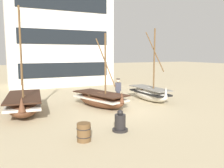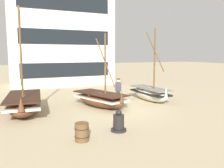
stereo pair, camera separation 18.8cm
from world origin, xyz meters
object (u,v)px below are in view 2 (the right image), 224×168
(capstan_winch, at_px, (119,123))
(fishing_boat_far_right, at_px, (100,99))
(fishing_boat_near_left, at_px, (150,93))
(fisherman_by_hull, at_px, (118,92))
(harbor_building_main, at_px, (60,39))
(wooden_barrel, at_px, (82,132))
(fishing_boat_centre_large, at_px, (24,103))

(capstan_winch, bearing_deg, fishing_boat_far_right, 77.76)
(fishing_boat_near_left, relative_size, capstan_winch, 5.27)
(fisherman_by_hull, distance_m, harbor_building_main, 12.15)
(capstan_winch, relative_size, wooden_barrel, 1.33)
(fisherman_by_hull, xyz_separation_m, capstan_winch, (-2.29, -4.66, -0.47))
(fisherman_by_hull, distance_m, wooden_barrel, 6.51)
(fishing_boat_far_right, relative_size, fisherman_by_hull, 2.64)
(fishing_boat_near_left, relative_size, wooden_barrel, 7.03)
(harbor_building_main, bearing_deg, fishing_boat_near_left, -72.05)
(fishing_boat_near_left, xyz_separation_m, harbor_building_main, (-3.66, 11.29, 4.30))
(fishing_boat_near_left, bearing_deg, fisherman_by_hull, -177.14)
(fishing_boat_centre_large, relative_size, fishing_boat_far_right, 1.27)
(fishing_boat_far_right, relative_size, wooden_barrel, 6.36)
(fishing_boat_centre_large, distance_m, wooden_barrel, 5.53)
(wooden_barrel, bearing_deg, fishing_boat_near_left, 38.33)
(fishing_boat_centre_large, xyz_separation_m, capstan_winch, (3.42, -4.85, -0.20))
(fishing_boat_centre_large, height_order, fisherman_by_hull, fishing_boat_centre_large)
(capstan_winch, relative_size, harbor_building_main, 0.09)
(fishing_boat_centre_large, distance_m, fisherman_by_hull, 5.71)
(fishing_boat_far_right, height_order, capstan_winch, fishing_boat_far_right)
(fishing_boat_near_left, distance_m, fishing_boat_centre_large, 8.24)
(fishing_boat_near_left, height_order, fisherman_by_hull, fishing_boat_near_left)
(wooden_barrel, bearing_deg, harbor_building_main, 79.94)
(fishing_boat_near_left, bearing_deg, capstan_winch, -135.24)
(fishing_boat_far_right, bearing_deg, fisherman_by_hull, 7.89)
(harbor_building_main, bearing_deg, wooden_barrel, -100.06)
(fishing_boat_far_right, bearing_deg, harbor_building_main, 89.03)
(wooden_barrel, distance_m, harbor_building_main, 17.35)
(fisherman_by_hull, height_order, capstan_winch, fisherman_by_hull)
(fishing_boat_centre_large, xyz_separation_m, fisherman_by_hull, (5.70, -0.19, 0.27))
(capstan_winch, distance_m, harbor_building_main, 16.73)
(capstan_winch, bearing_deg, fishing_boat_near_left, 44.76)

